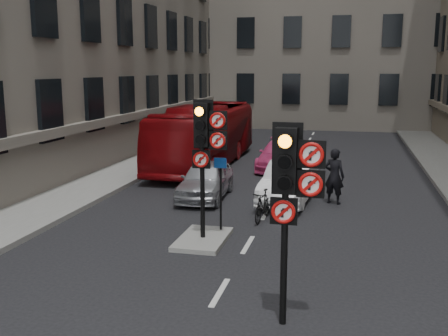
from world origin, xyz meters
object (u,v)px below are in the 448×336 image
at_px(car_white, 289,181).
at_px(motorcycle, 263,206).
at_px(info_sign, 221,184).
at_px(car_silver, 206,180).
at_px(motorcyclist, 334,176).
at_px(signal_near, 291,182).
at_px(car_pink, 280,155).
at_px(bus_red, 205,135).
at_px(signal_far, 205,139).

height_order(car_white, motorcycle, car_white).
xyz_separation_m(car_white, info_sign, (-1.41, -4.09, 0.73)).
height_order(car_silver, info_sign, info_sign).
xyz_separation_m(car_silver, motorcyclist, (4.38, 0.23, 0.29)).
xyz_separation_m(signal_near, car_white, (-0.98, 8.83, -1.91)).
xyz_separation_m(car_white, car_pink, (-1.09, 5.78, -0.06)).
bearing_deg(signal_near, motorcyclist, 86.67).
relative_size(car_silver, car_white, 0.92).
xyz_separation_m(signal_near, motorcycle, (-1.47, 6.28, -2.13)).
relative_size(signal_near, motorcycle, 2.35).
bearing_deg(bus_red, car_silver, -73.17).
distance_m(signal_far, motorcycle, 3.39).
distance_m(motorcycle, motorcyclist, 3.24).
distance_m(car_white, car_pink, 5.88).
relative_size(bus_red, motorcycle, 6.67).
bearing_deg(info_sign, signal_near, -66.07).
bearing_deg(signal_near, car_silver, 114.30).
bearing_deg(car_pink, bus_red, -178.67).
distance_m(car_white, motorcycle, 2.60).
height_order(car_silver, bus_red, bus_red).
xyz_separation_m(car_white, bus_red, (-4.58, 5.75, 0.73)).
height_order(car_pink, bus_red, bus_red).
xyz_separation_m(bus_red, motorcyclist, (6.06, -5.77, -0.47)).
bearing_deg(car_white, motorcycle, -96.24).
height_order(motorcycle, info_sign, info_sign).
relative_size(signal_far, car_white, 0.87).
xyz_separation_m(car_pink, bus_red, (-3.49, -0.04, 0.80)).
xyz_separation_m(signal_far, bus_red, (-2.95, 10.58, -1.29)).
height_order(car_silver, car_white, car_white).
relative_size(car_silver, info_sign, 1.89).
bearing_deg(info_sign, bus_red, 105.05).
bearing_deg(motorcycle, motorcyclist, 59.33).
relative_size(motorcyclist, info_sign, 0.94).
bearing_deg(car_silver, car_white, 2.64).
bearing_deg(motorcyclist, car_pink, -47.00).
xyz_separation_m(signal_near, car_pink, (-2.06, 14.61, -1.97)).
distance_m(signal_far, car_pink, 10.83).
distance_m(signal_near, motorcycle, 6.79).
relative_size(bus_red, motorcyclist, 5.40).
xyz_separation_m(signal_near, car_silver, (-3.87, 8.57, -1.94)).
relative_size(signal_near, motorcyclist, 1.91).
distance_m(signal_far, car_white, 5.48).
height_order(motorcycle, motorcyclist, motorcyclist).
xyz_separation_m(signal_far, info_sign, (0.21, 0.74, -1.29)).
bearing_deg(signal_near, motorcycle, 103.18).
bearing_deg(car_pink, car_silver, -105.91).
distance_m(car_silver, bus_red, 6.28).
height_order(signal_near, info_sign, signal_near).
relative_size(signal_near, car_silver, 0.95).
height_order(signal_far, car_white, signal_far).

